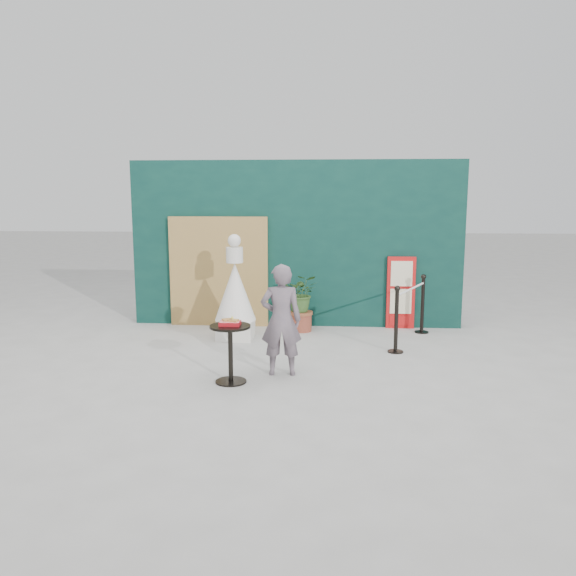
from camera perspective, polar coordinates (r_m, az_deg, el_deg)
The scene contains 10 objects.
ground at distance 7.49m, azimuth -0.69°, elevation -9.07°, with size 60.00×60.00×0.00m, color #ADAAA5.
back_wall at distance 10.29m, azimuth 0.81°, elevation 4.50°, with size 6.00×0.30×3.00m, color #0A2D29.
bamboo_fence at distance 10.31m, azimuth -7.06°, elevation 1.65°, with size 1.80×0.08×2.00m, color tan.
woman at distance 7.42m, azimuth -0.70°, elevation -3.26°, with size 0.54×0.36×1.49m, color slate.
menu_board at distance 10.26m, azimuth 11.39°, elevation -0.48°, with size 0.50×0.07×1.30m.
statue at distance 9.36m, azimuth -5.39°, elevation -0.87°, with size 0.68×0.68×1.75m.
cafe_table at distance 7.20m, azimuth -5.87°, elevation -5.74°, with size 0.52×0.52×0.75m.
food_basket at distance 7.13m, azimuth -5.89°, elevation -3.49°, with size 0.26×0.19×0.11m.
planter at distance 9.86m, azimuth 1.37°, elevation -1.05°, with size 0.60×0.52×1.02m.
stanchion_barrier at distance 9.35m, azimuth 12.32°, elevation -2.42°, with size 0.84×1.54×1.03m.
Camera 1 is at (0.62, -7.08, 2.36)m, focal length 35.00 mm.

